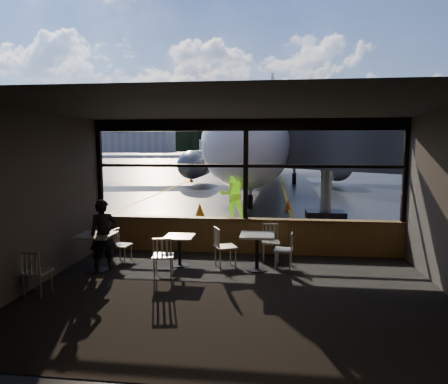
% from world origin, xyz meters
% --- Properties ---
extents(ground_plane, '(520.00, 520.00, 0.00)m').
position_xyz_m(ground_plane, '(0.00, 120.00, 0.00)').
color(ground_plane, black).
rests_on(ground_plane, ground).
extents(carpet_floor, '(8.00, 6.00, 0.01)m').
position_xyz_m(carpet_floor, '(0.00, -3.00, 0.01)').
color(carpet_floor, black).
rests_on(carpet_floor, ground).
extents(ceiling, '(8.00, 6.00, 0.04)m').
position_xyz_m(ceiling, '(0.00, -3.00, 3.50)').
color(ceiling, '#38332D').
rests_on(ceiling, ground).
extents(wall_left, '(0.04, 6.00, 3.50)m').
position_xyz_m(wall_left, '(-4.00, -3.00, 1.75)').
color(wall_left, '#453E37').
rests_on(wall_left, ground).
extents(wall_back, '(8.00, 0.04, 3.50)m').
position_xyz_m(wall_back, '(0.00, -6.00, 1.75)').
color(wall_back, '#453E37').
rests_on(wall_back, ground).
extents(window_sill, '(8.00, 0.28, 0.90)m').
position_xyz_m(window_sill, '(0.00, 0.00, 0.45)').
color(window_sill, '#56391A').
rests_on(window_sill, ground).
extents(window_header, '(8.00, 0.18, 0.30)m').
position_xyz_m(window_header, '(0.00, 0.00, 3.35)').
color(window_header, black).
rests_on(window_header, ground).
extents(mullion_left, '(0.12, 0.12, 2.60)m').
position_xyz_m(mullion_left, '(-3.95, 0.00, 2.20)').
color(mullion_left, black).
rests_on(mullion_left, ground).
extents(mullion_centre, '(0.12, 0.12, 2.60)m').
position_xyz_m(mullion_centre, '(0.00, 0.00, 2.20)').
color(mullion_centre, black).
rests_on(mullion_centre, ground).
extents(mullion_right, '(0.12, 0.12, 2.60)m').
position_xyz_m(mullion_right, '(3.95, 0.00, 2.20)').
color(mullion_right, black).
rests_on(mullion_right, ground).
extents(window_transom, '(8.00, 0.10, 0.08)m').
position_xyz_m(window_transom, '(0.00, 0.00, 2.30)').
color(window_transom, black).
rests_on(window_transom, ground).
extents(airliner, '(30.17, 35.71, 10.58)m').
position_xyz_m(airliner, '(0.16, 19.34, 5.29)').
color(airliner, white).
rests_on(airliner, ground_plane).
extents(jet_bridge, '(8.84, 10.81, 4.72)m').
position_xyz_m(jet_bridge, '(3.60, 5.50, 2.36)').
color(jet_bridge, '#2A2A2D').
rests_on(jet_bridge, ground_plane).
extents(cafe_table_near, '(0.76, 0.76, 0.83)m').
position_xyz_m(cafe_table_near, '(0.36, -1.45, 0.42)').
color(cafe_table_near, '#9A958E').
rests_on(cafe_table_near, carpet_floor).
extents(cafe_table_mid, '(0.65, 0.65, 0.72)m').
position_xyz_m(cafe_table_mid, '(-1.47, -1.32, 0.36)').
color(cafe_table_mid, '#9F9B92').
rests_on(cafe_table_mid, carpet_floor).
extents(cafe_table_left, '(0.77, 0.77, 0.85)m').
position_xyz_m(cafe_table_left, '(-3.24, -1.93, 0.42)').
color(cafe_table_left, '#AAA49C').
rests_on(cafe_table_left, carpet_floor).
extents(chair_near_e, '(0.52, 0.52, 0.86)m').
position_xyz_m(chair_near_e, '(0.96, -1.25, 0.43)').
color(chair_near_e, '#BAB5A8').
rests_on(chair_near_e, carpet_floor).
extents(chair_near_w, '(0.70, 0.70, 0.96)m').
position_xyz_m(chair_near_w, '(-0.38, -1.33, 0.48)').
color(chair_near_w, '#BCB7AA').
rests_on(chair_near_w, carpet_floor).
extents(chair_near_n, '(0.52, 0.52, 0.90)m').
position_xyz_m(chair_near_n, '(0.66, -0.62, 0.45)').
color(chair_near_n, '#B8B3A6').
rests_on(chair_near_n, carpet_floor).
extents(chair_mid_s, '(0.56, 0.56, 0.90)m').
position_xyz_m(chair_mid_s, '(-1.63, -2.15, 0.45)').
color(chair_mid_s, beige).
rests_on(chair_mid_s, carpet_floor).
extents(chair_mid_w, '(0.51, 0.51, 0.82)m').
position_xyz_m(chair_mid_w, '(-2.92, -1.18, 0.41)').
color(chair_mid_w, beige).
rests_on(chair_mid_w, carpet_floor).
extents(chair_left_s, '(0.52, 0.52, 0.90)m').
position_xyz_m(chair_left_s, '(-3.70, -3.48, 0.45)').
color(chair_left_s, beige).
rests_on(chair_left_s, carpet_floor).
extents(passenger, '(0.71, 0.64, 1.63)m').
position_xyz_m(passenger, '(-3.08, -1.88, 0.81)').
color(passenger, black).
rests_on(passenger, carpet_floor).
extents(ground_crew, '(1.17, 1.07, 1.95)m').
position_xyz_m(ground_crew, '(-0.82, 4.79, 0.98)').
color(ground_crew, '#BFF219').
rests_on(ground_crew, ground_plane).
extents(cone_nose, '(0.33, 0.33, 0.45)m').
position_xyz_m(cone_nose, '(1.42, 7.44, 0.23)').
color(cone_nose, '#F15207').
rests_on(cone_nose, ground_plane).
extents(cone_wing, '(0.33, 0.33, 0.45)m').
position_xyz_m(cone_wing, '(-5.63, 20.77, 0.23)').
color(cone_wing, '#E13C07').
rests_on(cone_wing, ground_plane).
extents(hangar_left, '(45.00, 18.00, 11.00)m').
position_xyz_m(hangar_left, '(-70.00, 180.00, 5.50)').
color(hangar_left, silver).
rests_on(hangar_left, ground_plane).
extents(hangar_mid, '(38.00, 15.00, 10.00)m').
position_xyz_m(hangar_mid, '(0.00, 185.00, 5.00)').
color(hangar_mid, silver).
rests_on(hangar_mid, ground_plane).
extents(hangar_right, '(50.00, 20.00, 12.00)m').
position_xyz_m(hangar_right, '(60.00, 178.00, 6.00)').
color(hangar_right, silver).
rests_on(hangar_right, ground_plane).
extents(fuel_tank_a, '(8.00, 8.00, 6.00)m').
position_xyz_m(fuel_tank_a, '(-30.00, 182.00, 3.00)').
color(fuel_tank_a, silver).
rests_on(fuel_tank_a, ground_plane).
extents(fuel_tank_b, '(8.00, 8.00, 6.00)m').
position_xyz_m(fuel_tank_b, '(-20.00, 182.00, 3.00)').
color(fuel_tank_b, silver).
rests_on(fuel_tank_b, ground_plane).
extents(fuel_tank_c, '(8.00, 8.00, 6.00)m').
position_xyz_m(fuel_tank_c, '(-10.00, 182.00, 3.00)').
color(fuel_tank_c, silver).
rests_on(fuel_tank_c, ground_plane).
extents(treeline, '(360.00, 3.00, 12.00)m').
position_xyz_m(treeline, '(0.00, 210.00, 6.00)').
color(treeline, black).
rests_on(treeline, ground_plane).
extents(cone_extra, '(0.39, 0.39, 0.54)m').
position_xyz_m(cone_extra, '(-2.18, 5.34, 0.27)').
color(cone_extra, '#CE4A06').
rests_on(cone_extra, ground_plane).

